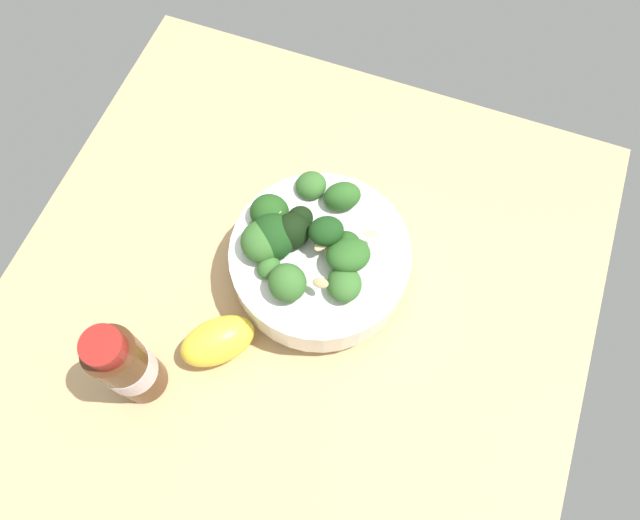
# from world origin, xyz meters

# --- Properties ---
(ground_plane) EXTENTS (0.63, 0.63, 0.04)m
(ground_plane) POSITION_xyz_m (0.00, 0.00, -0.02)
(ground_plane) COLOR tan
(bowl_of_broccoli) EXTENTS (0.19, 0.19, 0.10)m
(bowl_of_broccoli) POSITION_xyz_m (0.03, -0.01, 0.05)
(bowl_of_broccoli) COLOR white
(bowl_of_broccoli) RESTS_ON ground_plane
(lemon_wedge) EXTENTS (0.09, 0.09, 0.05)m
(lemon_wedge) POSITION_xyz_m (-0.08, 0.05, 0.02)
(lemon_wedge) COLOR yellow
(lemon_wedge) RESTS_ON ground_plane
(bottle_tall) EXTENTS (0.05, 0.05, 0.14)m
(bottle_tall) POSITION_xyz_m (-0.14, 0.11, 0.06)
(bottle_tall) COLOR #472814
(bottle_tall) RESTS_ON ground_plane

